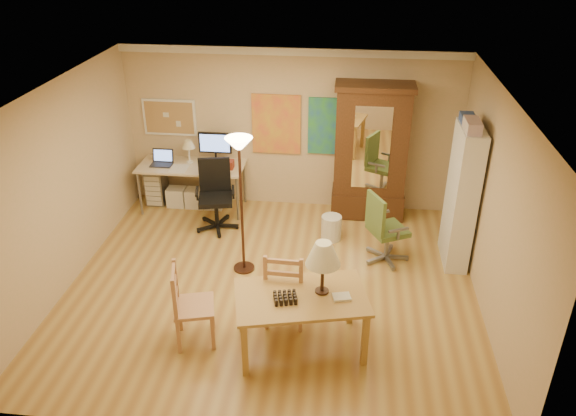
# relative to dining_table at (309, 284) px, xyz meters

# --- Properties ---
(floor) EXTENTS (5.50, 5.50, 0.00)m
(floor) POSITION_rel_dining_table_xyz_m (-0.59, 1.12, -0.87)
(floor) COLOR #9F7238
(floor) RESTS_ON ground
(crown_molding) EXTENTS (5.50, 0.08, 0.12)m
(crown_molding) POSITION_rel_dining_table_xyz_m (-0.59, 3.58, 1.77)
(crown_molding) COLOR white
(crown_molding) RESTS_ON floor
(corkboard) EXTENTS (0.90, 0.04, 0.62)m
(corkboard) POSITION_rel_dining_table_xyz_m (-2.64, 3.59, 0.63)
(corkboard) COLOR tan
(corkboard) RESTS_ON floor
(art_panel_left) EXTENTS (0.80, 0.04, 1.00)m
(art_panel_left) POSITION_rel_dining_table_xyz_m (-0.84, 3.59, 0.58)
(art_panel_left) COLOR gold
(art_panel_left) RESTS_ON floor
(art_panel_right) EXTENTS (0.75, 0.04, 0.95)m
(art_panel_right) POSITION_rel_dining_table_xyz_m (0.06, 3.59, 0.58)
(art_panel_right) COLOR #266A9B
(art_panel_right) RESTS_ON floor
(dining_table) EXTENTS (1.63, 1.20, 1.38)m
(dining_table) POSITION_rel_dining_table_xyz_m (0.00, 0.00, 0.00)
(dining_table) COLOR olive
(dining_table) RESTS_ON floor
(ladder_chair_back) EXTENTS (0.50, 0.48, 1.05)m
(ladder_chair_back) POSITION_rel_dining_table_xyz_m (-0.31, 0.40, -0.38)
(ladder_chair_back) COLOR #9E7148
(ladder_chair_back) RESTS_ON floor
(ladder_chair_left) EXTENTS (0.56, 0.57, 1.03)m
(ladder_chair_left) POSITION_rel_dining_table_xyz_m (-1.36, -0.06, -0.39)
(ladder_chair_left) COLOR #9E7148
(ladder_chair_left) RESTS_ON floor
(torchiere_lamp) EXTENTS (0.36, 0.36, 2.00)m
(torchiere_lamp) POSITION_rel_dining_table_xyz_m (-1.04, 1.49, 0.73)
(torchiere_lamp) COLOR #381F16
(torchiere_lamp) RESTS_ON floor
(computer_desk) EXTENTS (1.76, 0.77, 1.33)m
(computer_desk) POSITION_rel_dining_table_xyz_m (-2.20, 3.28, -0.39)
(computer_desk) COLOR #C8B992
(computer_desk) RESTS_ON floor
(office_chair_black) EXTENTS (0.69, 0.69, 1.13)m
(office_chair_black) POSITION_rel_dining_table_xyz_m (-1.69, 2.64, -0.57)
(office_chair_black) COLOR black
(office_chair_black) RESTS_ON floor
(office_chair_green) EXTENTS (0.67, 0.67, 1.08)m
(office_chair_green) POSITION_rel_dining_table_xyz_m (0.95, 1.95, -0.59)
(office_chair_green) COLOR slate
(office_chair_green) RESTS_ON floor
(drawer_cart) EXTENTS (0.31, 0.37, 0.62)m
(drawer_cart) POSITION_rel_dining_table_xyz_m (-2.93, 3.37, -0.56)
(drawer_cart) COLOR slate
(drawer_cart) RESTS_ON floor
(armoire) EXTENTS (1.22, 0.58, 2.24)m
(armoire) POSITION_rel_dining_table_xyz_m (0.72, 3.36, 0.10)
(armoire) COLOR #321F0D
(armoire) RESTS_ON floor
(bookshelf) EXTENTS (0.31, 0.82, 2.04)m
(bookshelf) POSITION_rel_dining_table_xyz_m (1.96, 2.09, 0.14)
(bookshelf) COLOR white
(bookshelf) RESTS_ON floor
(wastebin) EXTENTS (0.31, 0.31, 0.39)m
(wastebin) POSITION_rel_dining_table_xyz_m (0.16, 2.47, -0.68)
(wastebin) COLOR silver
(wastebin) RESTS_ON floor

